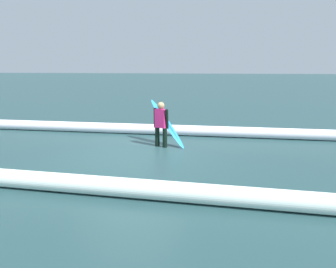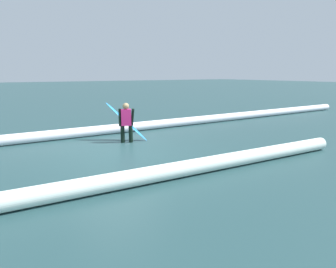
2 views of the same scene
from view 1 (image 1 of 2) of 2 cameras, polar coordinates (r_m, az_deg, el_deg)
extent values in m
plane|color=#234245|center=(9.03, -6.77, -3.68)|extent=(156.41, 156.41, 0.00)
cylinder|color=black|center=(9.83, -1.93, -0.46)|extent=(0.14, 0.14, 0.60)
cylinder|color=black|center=(9.68, -0.56, -0.66)|extent=(0.14, 0.14, 0.60)
cube|color=#D82672|center=(9.64, -1.27, 2.83)|extent=(0.39, 0.32, 0.56)
sphere|color=#987F58|center=(9.58, -1.28, 5.11)|extent=(0.22, 0.22, 0.22)
cylinder|color=black|center=(9.75, -2.33, 2.94)|extent=(0.09, 0.11, 0.61)
cylinder|color=black|center=(9.52, -0.19, 2.72)|extent=(0.09, 0.22, 0.61)
ellipsoid|color=#268CE5|center=(9.95, -0.18, 1.94)|extent=(1.33, 1.14, 1.39)
ellipsoid|color=blue|center=(9.95, -0.18, 1.96)|extent=(1.00, 0.82, 1.12)
cylinder|color=white|center=(11.27, 10.79, 0.39)|extent=(25.77, 1.14, 0.37)
camera|label=2|loc=(5.55, -78.45, 1.28)|focal=30.65mm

